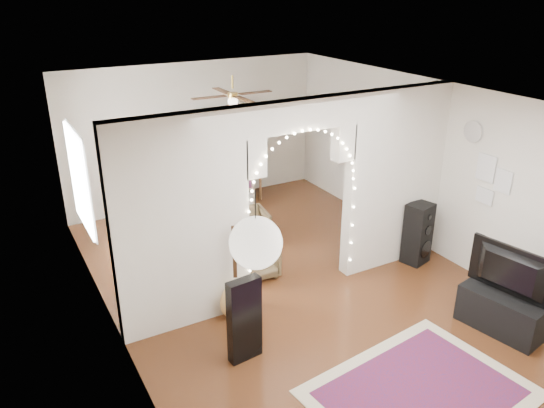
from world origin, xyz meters
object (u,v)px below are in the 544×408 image
floor_speaker (418,234)px  media_console (500,313)px  bookcase (213,174)px  dining_chair_right (258,261)px  dining_chair_left (249,226)px  dining_table (229,167)px  acoustic_guitar (236,285)px

floor_speaker → media_console: bearing=-115.7°
bookcase → dining_chair_right: 2.52m
media_console → floor_speaker: bearing=68.5°
bookcase → dining_chair_left: bookcase is taller
floor_speaker → dining_table: bearing=96.2°
dining_chair_left → dining_chair_right: (-0.39, -1.06, -0.03)m
floor_speaker → dining_table: size_ratio=0.78×
floor_speaker → bookcase: (-1.98, 3.25, 0.30)m
acoustic_guitar → bookcase: size_ratio=0.71×
floor_speaker → dining_chair_right: 2.48m
dining_table → bookcase: bearing=-141.9°
acoustic_guitar → floor_speaker: size_ratio=1.16×
dining_chair_left → acoustic_guitar: bearing=-113.0°
acoustic_guitar → dining_table: size_ratio=0.91×
media_console → dining_chair_right: size_ratio=1.86×
media_console → dining_chair_right: media_console is taller
acoustic_guitar → media_console: 3.30m
bookcase → dining_table: (0.53, 0.45, -0.10)m
bookcase → dining_chair_right: bookcase is taller
acoustic_guitar → dining_chair_left: 2.20m
dining_chair_left → dining_chair_right: size_ratio=1.13×
media_console → dining_chair_right: 3.31m
floor_speaker → dining_chair_right: (-2.33, 0.82, -0.23)m
acoustic_guitar → media_console: bearing=-9.4°
media_console → bookcase: 5.37m
media_console → dining_table: bearing=90.4°
media_console → dining_chair_right: (-1.98, 2.65, -0.00)m
acoustic_guitar → media_console: acoustic_guitar is taller
floor_speaker → dining_chair_left: 2.71m
floor_speaker → dining_chair_left: (-1.94, 1.87, -0.20)m
dining_table → dining_chair_left: dining_table is taller
dining_table → dining_chair_right: 3.05m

